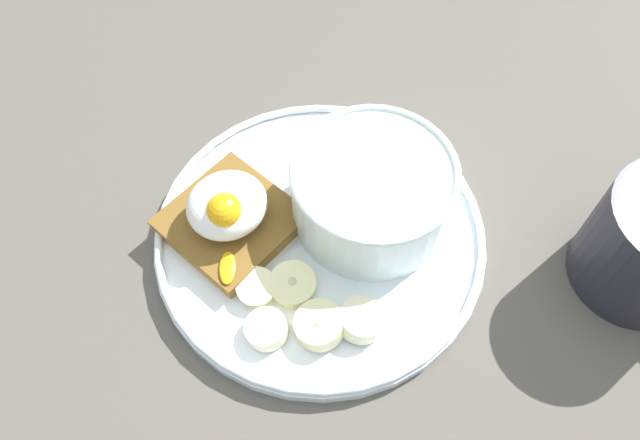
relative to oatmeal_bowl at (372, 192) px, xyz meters
The scene contains 10 objects.
ground_plane 6.59cm from the oatmeal_bowl, behind, with size 120.00×120.00×2.00cm, color #514C46.
plate 5.37cm from the oatmeal_bowl, behind, with size 25.51×25.51×1.60cm.
oatmeal_bowl is the anchor object (origin of this frame).
toast_slice 11.02cm from the oatmeal_bowl, 152.08° to the left, with size 10.65×10.65×1.47cm.
poached_egg 10.83cm from the oatmeal_bowl, 153.08° to the left, with size 6.60×7.94×4.04cm.
banana_slice_front 10.70cm from the oatmeal_bowl, 147.14° to the right, with size 4.96×5.00×1.75cm.
banana_slice_left 9.10cm from the oatmeal_bowl, 166.92° to the right, with size 4.46×4.51×1.41cm.
banana_slice_back 11.12cm from the oatmeal_bowl, behind, with size 4.11×4.16×1.59cm.
banana_slice_right 9.62cm from the oatmeal_bowl, 131.14° to the right, with size 3.73×3.58×1.76cm.
banana_slice_inner 12.75cm from the oatmeal_bowl, 162.53° to the right, with size 4.24×4.28×1.49cm.
Camera 1 is at (-13.65, -19.53, 44.76)cm, focal length 35.00 mm.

